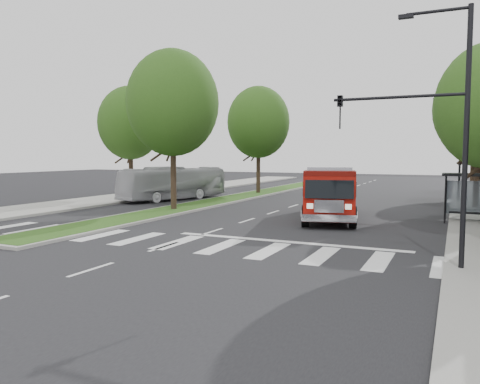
% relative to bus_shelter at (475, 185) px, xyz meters
% --- Properties ---
extents(ground, '(140.00, 140.00, 0.00)m').
position_rel_bus_shelter_xyz_m(ground, '(-11.20, -8.15, -2.04)').
color(ground, black).
rests_on(ground, ground).
extents(sidewalk_left, '(5.00, 80.00, 0.15)m').
position_rel_bus_shelter_xyz_m(sidewalk_left, '(-25.70, 1.85, -1.96)').
color(sidewalk_left, gray).
rests_on(sidewalk_left, ground).
extents(median, '(3.00, 50.00, 0.15)m').
position_rel_bus_shelter_xyz_m(median, '(-17.20, 9.85, -1.96)').
color(median, gray).
rests_on(median, ground).
extents(bus_shelter, '(3.20, 1.60, 2.61)m').
position_rel_bus_shelter_xyz_m(bus_shelter, '(0.00, 0.00, 0.00)').
color(bus_shelter, black).
rests_on(bus_shelter, ground).
extents(tree_right_mid, '(5.60, 5.60, 9.72)m').
position_rel_bus_shelter_xyz_m(tree_right_mid, '(0.30, 5.85, 4.45)').
color(tree_right_mid, black).
rests_on(tree_right_mid, ground).
extents(tree_right_far, '(5.00, 5.00, 8.73)m').
position_rel_bus_shelter_xyz_m(tree_right_far, '(0.30, 15.85, 3.80)').
color(tree_right_far, black).
rests_on(tree_right_far, ground).
extents(tree_median_near, '(5.80, 5.80, 10.16)m').
position_rel_bus_shelter_xyz_m(tree_median_near, '(-17.20, -2.15, 4.77)').
color(tree_median_near, black).
rests_on(tree_median_near, ground).
extents(tree_median_far, '(5.60, 5.60, 9.72)m').
position_rel_bus_shelter_xyz_m(tree_median_far, '(-17.20, 11.85, 4.45)').
color(tree_median_far, black).
rests_on(tree_median_far, ground).
extents(tree_left_mid, '(5.20, 5.20, 9.16)m').
position_rel_bus_shelter_xyz_m(tree_left_mid, '(-25.20, 3.85, 4.12)').
color(tree_left_mid, black).
rests_on(tree_left_mid, ground).
extents(streetlight_right_near, '(4.08, 0.22, 8.00)m').
position_rel_bus_shelter_xyz_m(streetlight_right_near, '(-1.59, -11.65, 2.63)').
color(streetlight_right_near, black).
rests_on(streetlight_right_near, ground).
extents(streetlight_right_far, '(2.11, 0.20, 8.00)m').
position_rel_bus_shelter_xyz_m(streetlight_right_far, '(-0.85, 11.85, 2.44)').
color(streetlight_right_far, black).
rests_on(streetlight_right_far, ground).
extents(fire_engine, '(4.50, 8.93, 2.97)m').
position_rel_bus_shelter_xyz_m(fire_engine, '(-7.33, -1.47, -0.61)').
color(fire_engine, '#5B0905').
rests_on(fire_engine, ground).
extents(city_bus, '(4.99, 9.70, 2.64)m').
position_rel_bus_shelter_xyz_m(city_bus, '(-21.32, 4.23, -0.72)').
color(city_bus, '#B3B3B8').
rests_on(city_bus, ground).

